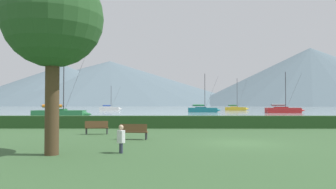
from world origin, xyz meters
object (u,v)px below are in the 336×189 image
Objects in this scene: sailboat_slip_6 at (236,108)px; park_tree at (56,12)px; park_bench_near_path at (134,131)px; sailboat_slip_0 at (203,110)px; sailboat_slip_4 at (283,110)px; park_bench_under_tree at (97,127)px; sailboat_slip_2 at (110,108)px; person_seated_viewer at (121,137)px; sailboat_slip_7 at (60,113)px.

sailboat_slip_6 is 1.13× the size of park_tree.
park_bench_near_path is 8.59m from park_tree.
sailboat_slip_6 is 84.07m from park_bench_near_path.
sailboat_slip_0 is 1.01× the size of sailboat_slip_4.
sailboat_slip_0 is 58.06m from park_bench_under_tree.
sailboat_slip_2 is 0.88× the size of park_tree.
sailboat_slip_2 is at bearing -170.45° from sailboat_slip_6.
person_seated_viewer is at bearing -94.52° from sailboat_slip_6.
sailboat_slip_7 is (2.43, -53.03, 0.14)m from sailboat_slip_2.
sailboat_slip_6 is (-5.33, 26.91, -0.10)m from sailboat_slip_4.
sailboat_slip_7 is at bearing -90.87° from sailboat_slip_2.
sailboat_slip_7 is 6.16× the size of park_bench_near_path.
sailboat_slip_0 reaches higher than sailboat_slip_2.
sailboat_slip_0 is at bearing -42.35° from sailboat_slip_2.
sailboat_slip_4 is 65.60m from person_seated_viewer.
person_seated_viewer is (3.03, -8.73, 0.16)m from park_bench_under_tree.
sailboat_slip_7 is (-24.14, -31.64, 0.04)m from sailboat_slip_0.
sailboat_slip_0 is 1.23× the size of sailboat_slip_2.
sailboat_slip_6 is 64.04m from sailboat_slip_7.
sailboat_slip_4 is at bearing -68.84° from sailboat_slip_6.
park_tree is at bearing -94.78° from park_bench_under_tree.
park_bench_near_path is at bearing -97.42° from sailboat_slip_0.
sailboat_slip_7 is (-41.64, -25.84, -0.00)m from sailboat_slip_4.
park_bench_near_path is at bearing -95.45° from sailboat_slip_6.
sailboat_slip_4 is 27.44m from sailboat_slip_6.
sailboat_slip_6 is (38.74, -0.28, 0.04)m from sailboat_slip_2.
person_seated_viewer is (0.03, -5.36, 0.15)m from park_bench_near_path.
sailboat_slip_0 is 66.06m from person_seated_viewer.
park_bench_near_path is (13.97, -28.29, -0.18)m from sailboat_slip_7.
sailboat_slip_4 is 67.51m from park_tree.
park_bench_under_tree is 1.32× the size of person_seated_viewer.
sailboat_slip_0 is 0.96× the size of sailboat_slip_6.
person_seated_viewer is (16.43, -86.68, 0.12)m from sailboat_slip_2.
person_seated_viewer is at bearing -68.20° from sailboat_slip_7.
sailboat_slip_7 reaches higher than sailboat_slip_6.
park_tree is at bearing -114.95° from sailboat_slip_4.
sailboat_slip_2 is at bearing 93.19° from park_bench_under_tree.
park_bench_near_path is at bearing -64.51° from sailboat_slip_7.
sailboat_slip_6 reaches higher than park_bench_near_path.
sailboat_slip_2 is at bearing 143.36° from sailboat_slip_0.
park_bench_under_tree is at bearing 91.78° from park_tree.
sailboat_slip_6 is at bearing 59.85° from person_seated_viewer.
sailboat_slip_6 is at bearing -3.90° from sailboat_slip_2.
park_bench_under_tree is (-30.67, -50.76, -0.18)m from sailboat_slip_4.
sailboat_slip_2 reaches higher than park_bench_under_tree.
sailboat_slip_7 reaches higher than park_bench_near_path.
sailboat_slip_0 is 24.38m from sailboat_slip_6.
sailboat_slip_2 is 6.09× the size of person_seated_viewer.
park_tree reaches higher than park_bench_under_tree.
sailboat_slip_0 is 5.68× the size of park_bench_under_tree.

